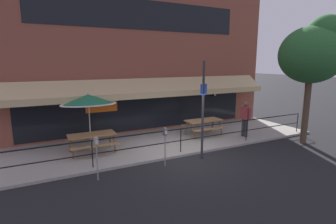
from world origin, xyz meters
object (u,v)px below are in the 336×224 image
Objects in this scene: patio_umbrella_left at (88,100)px; pedestrian_walking at (245,117)px; street_tree_curbside at (314,52)px; parking_meter_near at (96,145)px; street_sign_pole at (203,110)px; picnic_table_left at (92,138)px; picnic_table_centre at (204,123)px; parking_meter_far at (165,135)px.

patio_umbrella_left reaches higher than pedestrian_walking.
parking_meter_near is at bearing 177.59° from street_tree_curbside.
picnic_table_left is at bearing 148.26° from street_sign_pole.
street_sign_pole reaches higher than parking_meter_near.
street_tree_curbside is at bearing -5.38° from street_sign_pole.
picnic_table_centre is at bearing 23.84° from parking_meter_near.
picnic_table_centre is 3.19m from street_sign_pole.
street_sign_pole reaches higher than picnic_table_left.
parking_meter_far is 0.25× the size of street_tree_curbside.
pedestrian_walking is at bearing 138.38° from street_tree_curbside.
picnic_table_centre is at bearing 1.48° from picnic_table_left.
street_tree_curbside reaches higher than picnic_table_left.
picnic_table_centre is at bearing 54.44° from street_sign_pole.
patio_umbrella_left is (-5.38, 0.17, 1.47)m from picnic_table_centre.
street_tree_curbside is at bearing -3.64° from parking_meter_far.
parking_meter_far is 7.55m from street_tree_curbside.
parking_meter_near is 0.25× the size of street_tree_curbside.
picnic_table_centre is 1.05× the size of pedestrian_walking.
street_tree_curbside reaches higher than picnic_table_centre.
picnic_table_centre is 0.76× the size of patio_umbrella_left.
parking_meter_far is 0.39× the size of street_sign_pole.
picnic_table_centre is 0.32× the size of street_tree_curbside.
picnic_table_left is at bearing -90.00° from patio_umbrella_left.
parking_meter_near is (-0.31, -2.38, 0.44)m from picnic_table_left.
picnic_table_centre is 1.27× the size of parking_meter_far.
parking_meter_near is at bearing -156.16° from picnic_table_centre.
parking_meter_far is at bearing 176.36° from street_tree_curbside.
parking_meter_far is at bearing 1.19° from parking_meter_near.
picnic_table_left is 10.01m from street_tree_curbside.
picnic_table_centre is at bearing -1.83° from patio_umbrella_left.
picnic_table_left is 1.00× the size of picnic_table_centre.
picnic_table_left is 0.76× the size of patio_umbrella_left.
street_sign_pole is 5.79m from street_tree_curbside.
picnic_table_centre is 5.59m from patio_umbrella_left.
parking_meter_near reaches higher than picnic_table_left.
pedestrian_walking is at bearing 10.81° from parking_meter_near.
pedestrian_walking is (7.00, -1.29, -1.12)m from patio_umbrella_left.
patio_umbrella_left is at bearing 90.00° from picnic_table_left.
parking_meter_near is 9.78m from street_tree_curbside.
pedestrian_walking is 0.31× the size of street_tree_curbside.
pedestrian_walking is at bearing -10.48° from patio_umbrella_left.
pedestrian_walking reaches higher than parking_meter_far.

